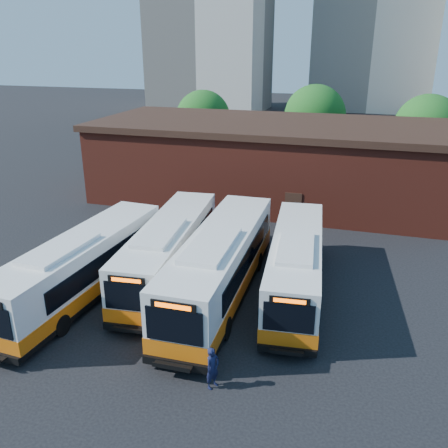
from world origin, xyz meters
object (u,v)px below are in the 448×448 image
(bus_mideast, at_px, (220,267))
(bus_east, at_px, (296,267))
(transit_worker, at_px, (213,368))
(bus_west, at_px, (82,269))
(bus_midwest, at_px, (169,252))

(bus_mideast, relative_size, bus_east, 1.11)
(bus_east, relative_size, transit_worker, 7.05)
(bus_west, xyz_separation_m, bus_midwest, (3.44, 3.25, -0.02))
(bus_west, height_order, transit_worker, bus_west)
(bus_mideast, xyz_separation_m, bus_east, (3.63, 1.51, -0.18))
(bus_east, distance_m, transit_worker, 8.50)
(bus_west, xyz_separation_m, bus_east, (10.41, 3.50, -0.06))
(bus_west, bearing_deg, bus_east, 22.20)
(bus_east, bearing_deg, bus_midwest, 176.37)
(bus_mideast, bearing_deg, bus_midwest, 158.01)
(bus_west, bearing_deg, bus_midwest, 47.00)
(bus_east, xyz_separation_m, transit_worker, (-1.86, -8.27, -0.63))
(bus_mideast, xyz_separation_m, transit_worker, (1.78, -6.77, -0.80))
(bus_west, distance_m, bus_east, 10.99)
(bus_east, height_order, transit_worker, bus_east)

